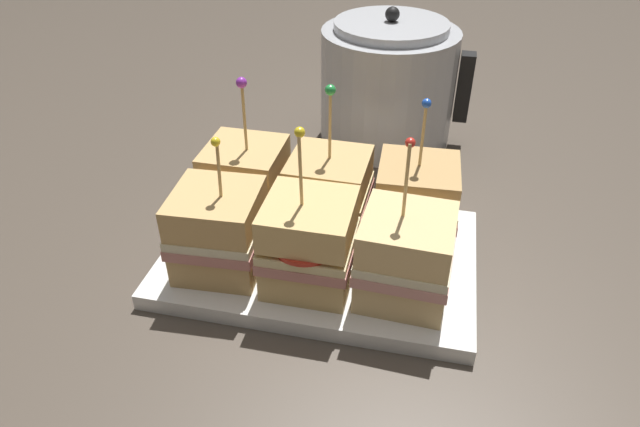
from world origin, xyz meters
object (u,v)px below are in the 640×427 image
Objects in this scene: sandwich_front_left at (219,231)px; sandwich_front_right at (405,257)px; sandwich_back_center at (331,194)px; sandwich_back_right at (416,201)px; kettle_steel at (388,84)px; sandwich_front_center at (307,243)px; sandwich_back_left at (246,181)px; serving_platter at (320,257)px.

sandwich_front_left is 0.19m from sandwich_front_right.
sandwich_back_center is (-0.09, 0.09, 0.00)m from sandwich_front_right.
sandwich_back_right is at bearing 3.29° from sandwich_back_center.
sandwich_back_right is 0.27m from kettle_steel.
kettle_steel is at bearing 84.68° from sandwich_front_center.
sandwich_back_right is (0.00, 0.10, 0.00)m from sandwich_front_right.
sandwich_front_right is 0.10m from sandwich_back_right.
kettle_steel reaches higher than sandwich_front_right.
kettle_steel reaches higher than sandwich_front_left.
sandwich_front_center is 0.14m from sandwich_back_left.
sandwich_front_left is at bearing -109.30° from kettle_steel.
sandwich_front_left is at bearing 179.55° from sandwich_front_right.
sandwich_back_right reaches higher than sandwich_front_left.
sandwich_front_right is at bearing -91.20° from sandwich_back_right.
kettle_steel is (0.03, 0.37, 0.02)m from sandwich_front_center.
serving_platter is 0.12m from sandwich_front_right.
kettle_steel is at bearing 83.89° from sandwich_back_center.
sandwich_front_right reaches higher than sandwich_front_left.
sandwich_back_left is 0.19m from sandwich_back_right.
kettle_steel reaches higher than serving_platter.
kettle_steel is at bearing 70.70° from sandwich_front_left.
sandwich_back_right is at bearing 28.11° from serving_platter.
kettle_steel is at bearing 99.68° from sandwich_front_right.
serving_platter is at bearing -26.97° from sandwich_back_left.
kettle_steel reaches higher than sandwich_back_left.
sandwich_front_right is at bearing 0.93° from sandwich_front_center.
sandwich_back_left is (-0.19, 0.10, 0.00)m from sandwich_front_right.
kettle_steel is (0.03, 0.32, 0.08)m from serving_platter.
kettle_steel is (-0.06, 0.36, 0.02)m from sandwich_front_right.
sandwich_front_right is 0.79× the size of kettle_steel.
sandwich_front_center reaches higher than serving_platter.
sandwich_back_center reaches higher than serving_platter.
sandwich_back_center reaches higher than sandwich_back_right.
sandwich_front_center reaches higher than sandwich_back_right.
sandwich_front_left is 0.21m from sandwich_back_right.
sandwich_front_center is (-0.00, -0.05, 0.06)m from serving_platter.
kettle_steel is (0.03, 0.27, 0.02)m from sandwich_back_center.
sandwich_back_center is at bearing 43.06° from sandwich_front_left.
sandwich_back_center is at bearing -176.71° from sandwich_back_right.
kettle_steel is at bearing 84.29° from serving_platter.
sandwich_front_right is at bearing -26.84° from sandwich_back_left.
serving_platter is 2.20× the size of sandwich_front_left.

